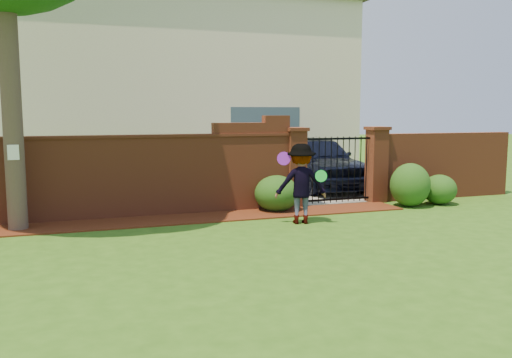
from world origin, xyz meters
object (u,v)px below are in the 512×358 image
object	(u,v)px
car	(319,162)
frisbee_purple	(284,159)
man	(301,184)
frisbee_green	(321,176)

from	to	relation	value
car	frisbee_purple	xyz separation A→B (m)	(-2.85, -4.27, 0.53)
man	frisbee_purple	xyz separation A→B (m)	(-0.34, 0.08, 0.51)
car	frisbee_purple	world-z (taller)	car
car	frisbee_purple	bearing A→B (deg)	-124.76
man	frisbee_green	distance (m)	0.44
frisbee_green	frisbee_purple	bearing A→B (deg)	154.41
car	frisbee_green	xyz separation A→B (m)	(-2.19, -4.59, 0.19)
car	man	bearing A→B (deg)	-121.02
car	frisbee_green	size ratio (longest dim) A/B	19.46
man	frisbee_green	world-z (taller)	man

